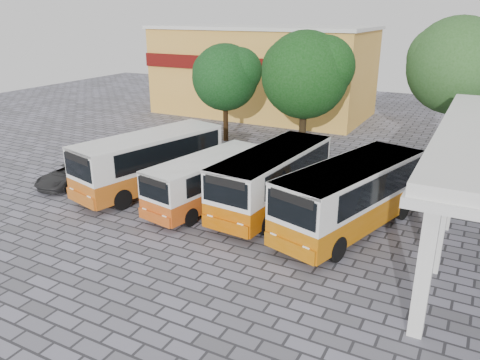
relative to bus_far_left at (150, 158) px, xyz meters
The scene contains 10 objects.
ground 8.56m from the bus_far_left, 27.19° to the right, with size 90.00×90.00×0.00m, color #5C5B64.
shophouse_block 22.57m from the bus_far_left, 99.14° to the left, with size 20.40×10.40×8.30m.
bus_far_left is the anchor object (origin of this frame).
bus_centre_left 4.14m from the bus_far_left, ahead, with size 3.46×7.59×2.62m.
bus_centre_right 7.25m from the bus_far_left, ahead, with size 3.28×8.71×3.07m.
bus_far_right 11.38m from the bus_far_left, ahead, with size 5.05×9.35×3.18m.
tree_left 11.83m from the bus_far_left, 97.44° to the left, with size 5.24×4.99×7.39m.
tree_middle 11.89m from the bus_far_left, 61.21° to the left, with size 6.01×5.73×8.50m.
tree_right 19.16m from the bus_far_left, 39.72° to the left, with size 6.12×5.83×9.41m.
parked_car 5.17m from the bus_far_left, 161.17° to the right, with size 1.96×4.26×1.18m, color #262627.
Camera 1 is at (8.70, -15.88, 9.59)m, focal length 35.00 mm.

